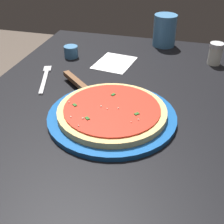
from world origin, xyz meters
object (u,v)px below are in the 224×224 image
Objects in this scene: parmesan_shaker at (215,54)px; fork at (45,77)px; napkin_folded_right at (115,63)px; pizza_server at (82,87)px; cup_tall_drink at (165,30)px; pizza at (112,111)px; cup_small_sauce at (71,52)px; serving_plate at (112,116)px.

fork is at bearing -63.73° from parmesan_shaker.
pizza_server is at bearing -9.44° from napkin_folded_right.
cup_tall_drink is 0.65× the size of fork.
fork is 0.57m from parmesan_shaker.
pizza_server is at bearing -131.98° from pizza.
pizza_server is at bearing -50.05° from parmesan_shaker.
cup_small_sauce reaches higher than napkin_folded_right.
cup_small_sauce is 0.66× the size of parmesan_shaker.
pizza_server is 2.61× the size of parmesan_shaker.
serving_plate is at bearing 13.79° from napkin_folded_right.
cup_small_sauce is at bearing -151.60° from pizza_server.
cup_tall_drink is 0.79× the size of napkin_folded_right.
pizza_server is 1.06× the size of fork.
napkin_folded_right is (-0.33, -0.08, -0.01)m from serving_plate.
cup_tall_drink is (-0.54, 0.06, 0.04)m from pizza.
serving_plate is 0.34m from napkin_folded_right.
pizza_server is 0.27m from cup_small_sauce.
fork is (-0.16, -0.26, -0.02)m from pizza.
cup_tall_drink is at bearing 146.63° from napkin_folded_right.
pizza_server is (-0.11, -0.12, 0.01)m from serving_plate.
cup_tall_drink is at bearing 139.89° from fork.
serving_plate is 1.78× the size of fork.
serving_plate is at bearing 48.03° from pizza_server.
parmesan_shaker is at bearing 129.95° from pizza_server.
parmesan_shaker is at bearing 104.31° from napkin_folded_right.
fork is at bearing -40.11° from cup_tall_drink.
fork is at bearing -121.67° from pizza.
pizza_server reaches higher than serving_plate.
pizza is 1.50× the size of fork.
fork is (0.38, -0.32, -0.06)m from cup_tall_drink.
serving_plate reaches higher than napkin_folded_right.
napkin_folded_right is at bearing -166.21° from serving_plate.
pizza is at bearing 13.78° from napkin_folded_right.
pizza is at bearing 48.02° from pizza_server.
napkin_folded_right is at bearing 170.56° from pizza_server.
pizza is 0.55m from cup_tall_drink.
cup_tall_drink is at bearing 157.83° from pizza_server.
pizza_server reaches higher than napkin_folded_right.
pizza_server is at bearing -22.17° from cup_tall_drink.
fork is (0.18, -0.02, -0.02)m from cup_small_sauce.
cup_tall_drink is (-0.54, 0.06, 0.05)m from serving_plate.
cup_small_sauce reaches higher than serving_plate.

